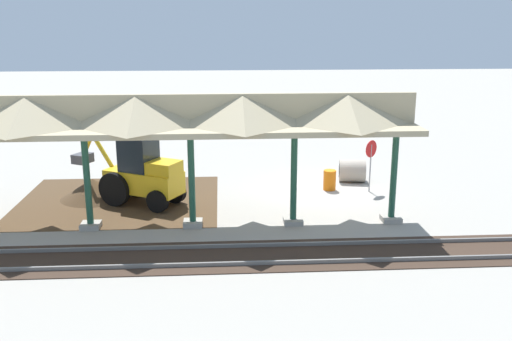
{
  "coord_description": "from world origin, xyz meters",
  "views": [
    {
      "loc": [
        4.38,
        24.33,
        7.49
      ],
      "look_at": [
        3.01,
        2.5,
        1.6
      ],
      "focal_mm": 40.0,
      "sensor_mm": 36.0,
      "label": 1
    }
  ],
  "objects_px": {
    "stop_sign": "(371,155)",
    "backhoe": "(141,174)",
    "concrete_pipe": "(352,171)",
    "traffic_barrel": "(330,180)"
  },
  "relations": [
    {
      "from": "backhoe",
      "to": "traffic_barrel",
      "type": "relative_size",
      "value": 5.52
    },
    {
      "from": "backhoe",
      "to": "concrete_pipe",
      "type": "distance_m",
      "value": 9.85
    },
    {
      "from": "concrete_pipe",
      "to": "traffic_barrel",
      "type": "xyz_separation_m",
      "value": [
        1.3,
        1.23,
        -0.07
      ]
    },
    {
      "from": "stop_sign",
      "to": "backhoe",
      "type": "height_order",
      "value": "backhoe"
    },
    {
      "from": "stop_sign",
      "to": "concrete_pipe",
      "type": "relative_size",
      "value": 1.7
    },
    {
      "from": "stop_sign",
      "to": "backhoe",
      "type": "xyz_separation_m",
      "value": [
        9.86,
        1.04,
        -0.4
      ]
    },
    {
      "from": "stop_sign",
      "to": "concrete_pipe",
      "type": "height_order",
      "value": "stop_sign"
    },
    {
      "from": "stop_sign",
      "to": "traffic_barrel",
      "type": "xyz_separation_m",
      "value": [
        1.71,
        -0.38,
        -1.23
      ]
    },
    {
      "from": "concrete_pipe",
      "to": "traffic_barrel",
      "type": "bearing_deg",
      "value": 43.44
    },
    {
      "from": "stop_sign",
      "to": "concrete_pipe",
      "type": "xyz_separation_m",
      "value": [
        0.41,
        -1.61,
        -1.15
      ]
    }
  ]
}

